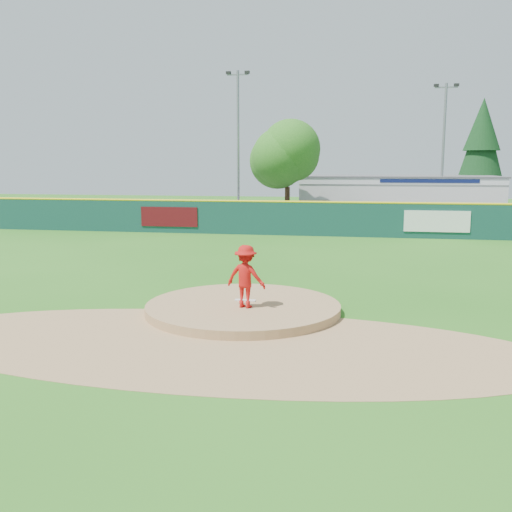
% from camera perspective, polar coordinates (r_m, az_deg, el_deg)
% --- Properties ---
extents(ground, '(120.00, 120.00, 0.00)m').
position_cam_1_polar(ground, '(16.26, -1.29, -5.62)').
color(ground, '#286B19').
rests_on(ground, ground).
extents(pitchers_mound, '(5.50, 5.50, 0.50)m').
position_cam_1_polar(pitchers_mound, '(16.26, -1.29, -5.62)').
color(pitchers_mound, '#9E774C').
rests_on(pitchers_mound, ground).
extents(pitching_rubber, '(0.60, 0.15, 0.04)m').
position_cam_1_polar(pitching_rubber, '(16.48, -1.08, -4.46)').
color(pitching_rubber, white).
rests_on(pitching_rubber, pitchers_mound).
extents(infield_dirt_arc, '(15.40, 15.40, 0.01)m').
position_cam_1_polar(infield_dirt_arc, '(13.45, -3.94, -8.78)').
color(infield_dirt_arc, '#9E774C').
rests_on(infield_dirt_arc, ground).
extents(parking_lot, '(44.00, 16.00, 0.02)m').
position_cam_1_polar(parking_lot, '(42.71, 6.14, 3.48)').
color(parking_lot, '#38383A').
rests_on(parking_lot, ground).
extents(pitcher, '(1.23, 0.88, 1.73)m').
position_cam_1_polar(pitcher, '(15.60, -1.03, -2.06)').
color(pitcher, red).
rests_on(pitcher, pitchers_mound).
extents(van, '(5.94, 3.31, 1.57)m').
position_cam_1_polar(van, '(39.35, 4.33, 4.20)').
color(van, white).
rests_on(van, parking_lot).
extents(pool_building_grp, '(15.20, 8.20, 3.31)m').
position_cam_1_polar(pool_building_grp, '(47.53, 13.92, 5.83)').
color(pool_building_grp, silver).
rests_on(pool_building_grp, ground).
extents(fence_banners, '(19.40, 0.04, 1.20)m').
position_cam_1_polar(fence_banners, '(33.66, 4.15, 3.71)').
color(fence_banners, '#560C11').
rests_on(fence_banners, ground).
extents(playground_slide, '(0.99, 2.79, 1.54)m').
position_cam_1_polar(playground_slide, '(40.43, -11.43, 4.14)').
color(playground_slide, blue).
rests_on(playground_slide, ground).
extents(outfield_fence, '(40.00, 0.14, 2.07)m').
position_cam_1_polar(outfield_fence, '(33.69, 4.98, 3.86)').
color(outfield_fence, '#133E38').
rests_on(outfield_fence, ground).
extents(deciduous_tree, '(5.60, 5.60, 7.36)m').
position_cam_1_polar(deciduous_tree, '(40.73, 3.18, 9.65)').
color(deciduous_tree, '#382314').
rests_on(deciduous_tree, ground).
extents(conifer_tree, '(4.40, 4.40, 9.50)m').
position_cam_1_polar(conifer_tree, '(52.33, 21.61, 9.99)').
color(conifer_tree, '#382314').
rests_on(conifer_tree, ground).
extents(light_pole_left, '(1.75, 0.25, 11.00)m').
position_cam_1_polar(light_pole_left, '(43.43, -1.80, 11.60)').
color(light_pole_left, gray).
rests_on(light_pole_left, ground).
extents(light_pole_right, '(1.75, 0.25, 10.00)m').
position_cam_1_polar(light_pole_right, '(44.79, 18.22, 10.43)').
color(light_pole_right, gray).
rests_on(light_pole_right, ground).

